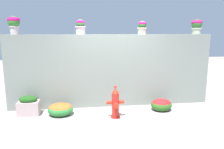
{
  "coord_description": "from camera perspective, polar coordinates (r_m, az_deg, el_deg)",
  "views": [
    {
      "loc": [
        -0.79,
        -5.07,
        2.1
      ],
      "look_at": [
        -0.01,
        0.76,
        0.94
      ],
      "focal_mm": 34.99,
      "sensor_mm": 36.0,
      "label": 1
    }
  ],
  "objects": [
    {
      "name": "potted_plant_0",
      "position": [
        6.27,
        -24.28,
        12.19
      ],
      "size": [
        0.31,
        0.31,
        0.47
      ],
      "color": "beige",
      "rests_on": "stone_wall"
    },
    {
      "name": "potted_plant_2",
      "position": [
        6.28,
        7.89,
        12.22
      ],
      "size": [
        0.28,
        0.28,
        0.37
      ],
      "color": "#CAB09C",
      "rests_on": "stone_wall"
    },
    {
      "name": "potted_plant_3",
      "position": [
        6.88,
        21.27,
        11.9
      ],
      "size": [
        0.31,
        0.31,
        0.43
      ],
      "color": "beige",
      "rests_on": "stone_wall"
    },
    {
      "name": "planter_box",
      "position": [
        6.01,
        -20.94,
        -7.62
      ],
      "size": [
        0.53,
        0.34,
        0.5
      ],
      "color": "#B7A09C",
      "rests_on": "ground"
    },
    {
      "name": "stone_wall",
      "position": [
        6.18,
        -0.18,
        1.02
      ],
      "size": [
        5.69,
        0.3,
        2.02
      ],
      "primitive_type": "cube",
      "color": "gray",
      "rests_on": "ground"
    },
    {
      "name": "flower_bush_left",
      "position": [
        5.78,
        -13.32,
        -8.73
      ],
      "size": [
        0.64,
        0.57,
        0.31
      ],
      "color": "#2E7E36",
      "rests_on": "ground"
    },
    {
      "name": "potted_plant_1",
      "position": [
        6.02,
        -8.25,
        12.37
      ],
      "size": [
        0.29,
        0.29,
        0.39
      ],
      "color": "beige",
      "rests_on": "stone_wall"
    },
    {
      "name": "ground_plane",
      "position": [
        5.55,
        1.14,
        -11.09
      ],
      "size": [
        24.0,
        24.0,
        0.0
      ],
      "primitive_type": "plane",
      "color": "#A79795"
    },
    {
      "name": "flower_bush_right",
      "position": [
        6.1,
        12.77,
        -7.59
      ],
      "size": [
        0.56,
        0.5,
        0.32
      ],
      "color": "#2F6321",
      "rests_on": "ground"
    },
    {
      "name": "fire_hydrant",
      "position": [
        5.41,
        0.9,
        -7.56
      ],
      "size": [
        0.44,
        0.35,
        0.81
      ],
      "color": "red",
      "rests_on": "ground"
    }
  ]
}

